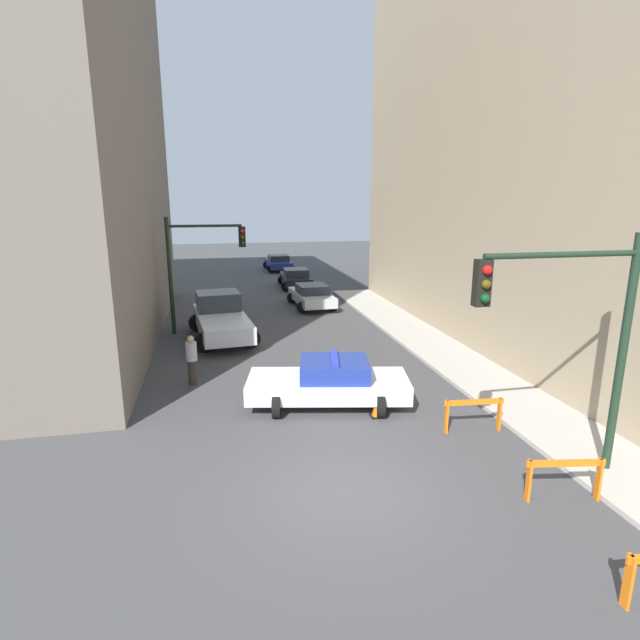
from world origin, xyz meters
TOP-DOWN VIEW (x-y plane):
  - ground_plane at (0.00, 0.00)m, footprint 120.00×120.00m
  - sidewalk_right at (6.20, 0.00)m, footprint 2.40×44.00m
  - traffic_light_near at (4.73, -0.47)m, footprint 3.64×0.35m
  - traffic_light_far at (-3.30, 13.70)m, footprint 3.44×0.35m
  - police_car at (0.67, 4.44)m, footprint 4.98×2.94m
  - white_truck at (-2.30, 12.60)m, footprint 3.01×5.58m
  - parked_car_near at (2.79, 17.96)m, footprint 2.43×4.39m
  - parked_car_mid at (2.94, 24.41)m, footprint 2.39×4.37m
  - parked_car_far at (2.84, 32.93)m, footprint 2.36×4.35m
  - pedestrian_crossing at (-3.35, 7.07)m, footprint 0.44×0.44m
  - barrier_mid at (4.22, -1.21)m, footprint 1.58×0.42m
  - barrier_back at (3.97, 1.98)m, footprint 1.60×0.30m
  - traffic_cone at (1.80, 3.39)m, footprint 0.36×0.36m

SIDE VIEW (x-z plane):
  - ground_plane at x=0.00m, z-range 0.00..0.00m
  - sidewalk_right at x=6.20m, z-range 0.00..0.12m
  - traffic_cone at x=1.80m, z-range -0.01..0.65m
  - barrier_mid at x=4.22m, z-range 0.17..1.07m
  - barrier_back at x=3.97m, z-range 0.17..1.07m
  - parked_car_near at x=2.79m, z-range 0.02..1.33m
  - parked_car_mid at x=2.94m, z-range 0.02..1.33m
  - parked_car_far at x=2.84m, z-range 0.02..1.33m
  - police_car at x=0.67m, z-range -0.04..1.48m
  - pedestrian_crossing at x=-3.35m, z-range 0.03..1.69m
  - white_truck at x=-2.30m, z-range -0.04..1.86m
  - traffic_light_far at x=-3.30m, z-range 0.80..6.00m
  - traffic_light_near at x=4.73m, z-range 0.93..6.13m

